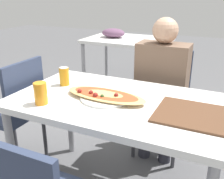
% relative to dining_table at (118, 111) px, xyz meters
% --- Properties ---
extents(dining_table, '(1.28, 0.76, 0.73)m').
position_rel_dining_table_xyz_m(dining_table, '(0.00, 0.00, 0.00)').
color(dining_table, white).
rests_on(dining_table, ground_plane).
extents(chair_far_seated, '(0.40, 0.40, 0.88)m').
position_rel_dining_table_xyz_m(chair_far_seated, '(0.11, 0.71, -0.14)').
color(chair_far_seated, '#2D3851').
rests_on(chair_far_seated, ground_plane).
extents(chair_side_left, '(0.40, 0.40, 0.88)m').
position_rel_dining_table_xyz_m(chair_side_left, '(-0.83, -0.02, -0.14)').
color(chair_side_left, '#2D3851').
rests_on(chair_side_left, ground_plane).
extents(person_seated, '(0.39, 0.24, 1.16)m').
position_rel_dining_table_xyz_m(person_seated, '(0.11, 0.60, 0.03)').
color(person_seated, '#2D2D38').
rests_on(person_seated, ground_plane).
extents(pizza_main, '(0.53, 0.30, 0.05)m').
position_rel_dining_table_xyz_m(pizza_main, '(-0.08, -0.02, 0.09)').
color(pizza_main, white).
rests_on(pizza_main, dining_table).
extents(soda_can, '(0.07, 0.07, 0.12)m').
position_rel_dining_table_xyz_m(soda_can, '(-0.44, 0.08, 0.14)').
color(soda_can, orange).
rests_on(soda_can, dining_table).
extents(drink_glass, '(0.07, 0.07, 0.13)m').
position_rel_dining_table_xyz_m(drink_glass, '(-0.38, -0.24, 0.14)').
color(drink_glass, orange).
rests_on(drink_glass, dining_table).
extents(serving_tray, '(0.46, 0.34, 0.01)m').
position_rel_dining_table_xyz_m(serving_tray, '(0.48, -0.03, 0.08)').
color(serving_tray, brown).
rests_on(serving_tray, dining_table).
extents(background_table, '(1.10, 0.80, 0.85)m').
position_rel_dining_table_xyz_m(background_table, '(-0.75, 1.95, 0.02)').
color(background_table, white).
rests_on(background_table, ground_plane).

